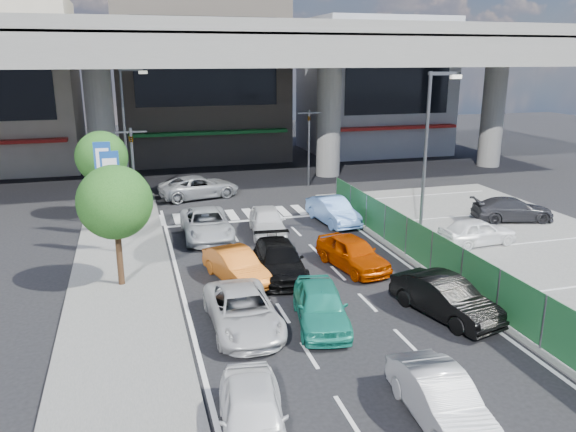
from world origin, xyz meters
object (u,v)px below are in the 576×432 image
object	(u,v)px
signboard_far	(104,175)
tree_near	(115,203)
street_lamp_right	(429,143)
parked_sedan_white	(477,232)
hatch_black_mid_right	(445,298)
sedan_black_mid	(279,260)
signboard_near	(112,188)
kei_truck_front_right	(333,211)
hatch_white_back_mid	(441,399)
taxi_orange_left	(236,266)
van_white_back_left	(253,415)
street_lamp_left	(127,124)
taxi_orange_right	(353,253)
taxi_teal_mid	(321,305)
traffic_cone	(401,240)
tree_far	(102,157)
parked_sedan_dgrey	(513,209)
wagon_silver_front_left	(206,224)
traffic_light_right	(309,129)
traffic_light_left	(132,153)
sedan_white_mid_left	(243,311)
sedan_white_front_mid	(267,221)
crossing_wagon_silver	(199,187)

from	to	relation	value
signboard_far	tree_near	bearing A→B (deg)	-85.10
street_lamp_right	parked_sedan_white	size ratio (longest dim) A/B	2.12
hatch_black_mid_right	sedan_black_mid	distance (m)	6.88
signboard_near	signboard_far	xyz separation A→B (m)	(-0.40, 3.00, 0.00)
kei_truck_front_right	hatch_white_back_mid	bearing A→B (deg)	-107.43
tree_near	taxi_orange_left	xyz separation A→B (m)	(4.40, -0.65, -2.75)
street_lamp_right	kei_truck_front_right	world-z (taller)	street_lamp_right
signboard_far	van_white_back_left	xyz separation A→B (m)	(3.54, -17.28, -2.41)
street_lamp_left	street_lamp_right	bearing A→B (deg)	-41.63
street_lamp_right	taxi_orange_right	xyz separation A→B (m)	(-4.79, -2.62, -4.08)
street_lamp_left	taxi_teal_mid	xyz separation A→B (m)	(5.72, -19.14, -4.08)
street_lamp_left	taxi_orange_left	world-z (taller)	street_lamp_left
traffic_cone	street_lamp_left	bearing A→B (deg)	133.07
street_lamp_right	tree_far	distance (m)	17.27
hatch_white_back_mid	kei_truck_front_right	distance (m)	17.16
street_lamp_right	parked_sedan_dgrey	xyz separation A→B (m)	(6.22, 1.53, -4.08)
taxi_teal_mid	traffic_cone	bearing A→B (deg)	56.89
kei_truck_front_right	signboard_near	bearing A→B (deg)	-176.01
signboard_far	wagon_silver_front_left	size ratio (longest dim) A/B	0.95
traffic_light_right	hatch_white_back_mid	world-z (taller)	traffic_light_right
street_lamp_right	kei_truck_front_right	distance (m)	6.52
traffic_light_left	van_white_back_left	xyz separation A→B (m)	(2.14, -18.28, -3.28)
traffic_light_right	signboard_far	world-z (taller)	traffic_light_right
traffic_light_right	taxi_orange_left	world-z (taller)	traffic_light_right
wagon_silver_front_left	kei_truck_front_right	bearing A→B (deg)	6.03
signboard_far	sedan_white_mid_left	world-z (taller)	signboard_far
signboard_near	wagon_silver_front_left	distance (m)	5.05
hatch_black_mid_right	parked_sedan_white	bearing A→B (deg)	34.19
hatch_black_mid_right	parked_sedan_white	xyz separation A→B (m)	(5.46, 6.25, 0.01)
traffic_light_right	hatch_black_mid_right	xyz separation A→B (m)	(-1.81, -20.75, -3.25)
street_lamp_right	hatch_white_back_mid	bearing A→B (deg)	-117.45
hatch_white_back_mid	sedan_white_front_mid	size ratio (longest dim) A/B	0.94
hatch_white_back_mid	taxi_orange_right	bearing A→B (deg)	82.39
street_lamp_right	parked_sedan_white	xyz separation A→B (m)	(1.98, -1.50, -4.07)
sedan_white_front_mid	parked_sedan_white	xyz separation A→B (m)	(9.10, -4.45, 0.01)
signboard_near	parked_sedan_white	size ratio (longest dim) A/B	1.25
traffic_light_right	sedan_black_mid	size ratio (longest dim) A/B	1.16
street_lamp_right	sedan_black_mid	bearing A→B (deg)	-162.39
taxi_orange_left	taxi_orange_right	xyz separation A→B (m)	(4.99, 0.03, 0.05)
street_lamp_left	taxi_orange_left	xyz separation A→B (m)	(3.72, -14.65, -4.13)
sedan_black_mid	sedan_white_front_mid	xyz separation A→B (m)	(0.84, 5.47, 0.04)
sedan_black_mid	kei_truck_front_right	size ratio (longest dim) A/B	1.08
tree_near	sedan_white_mid_left	bearing A→B (deg)	-50.93
traffic_light_left	taxi_orange_right	distance (m)	12.59
hatch_white_back_mid	crossing_wagon_silver	size ratio (longest dim) A/B	0.76
signboard_far	sedan_white_front_mid	world-z (taller)	signboard_far
street_lamp_right	sedan_white_mid_left	distance (m)	13.01
traffic_light_right	wagon_silver_front_left	bearing A→B (deg)	-131.03
hatch_black_mid_right	kei_truck_front_right	xyz separation A→B (m)	(0.24, 11.67, -0.00)
hatch_white_back_mid	hatch_black_mid_right	bearing A→B (deg)	60.90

